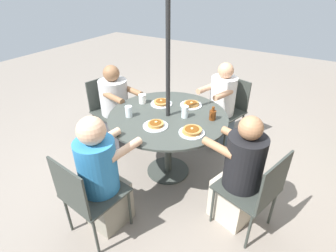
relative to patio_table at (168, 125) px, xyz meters
The scene contains 19 objects.
ground_plane 0.63m from the patio_table, ahead, with size 12.00×12.00×0.00m, color gray.
patio_table is the anchor object (origin of this frame).
umbrella_pole 0.40m from the patio_table, ahead, with size 0.04×0.04×2.06m, color black.
patio_chair_north 1.10m from the patio_table, 101.76° to the right, with size 0.53×0.53×0.85m.
diner_north 0.93m from the patio_table, 101.76° to the right, with size 0.44×0.57×1.08m.
patio_chair_east 1.10m from the patio_table, ahead, with size 0.50×0.50×0.85m.
diner_east 0.92m from the patio_table, ahead, with size 0.55×0.37×1.13m.
patio_chair_south 1.10m from the patio_table, 73.54° to the left, with size 0.56×0.56×0.85m.
diner_south 0.93m from the patio_table, 73.54° to the left, with size 0.44×0.53×1.11m.
patio_chair_west 1.10m from the patio_table, 163.60° to the left, with size 0.56×0.56×0.85m.
diner_west 0.93m from the patio_table, 163.60° to the left, with size 0.53×0.43×1.11m.
pancake_plate_a 0.37m from the patio_table, 163.15° to the left, with size 0.24×0.24×0.04m.
pancake_plate_b 0.43m from the patio_table, 63.63° to the left, with size 0.24×0.24×0.06m.
pancake_plate_c 0.29m from the patio_table, ahead, with size 0.24×0.24×0.05m.
pancake_plate_d 0.31m from the patio_table, 133.48° to the right, with size 0.24×0.24×0.05m.
syrup_bottle 0.49m from the patio_table, 109.63° to the left, with size 0.09×0.07×0.14m.
coffee_cup 0.45m from the patio_table, 104.59° to the right, with size 0.08×0.08×0.10m.
drinking_glass_a 0.44m from the patio_table, 55.64° to the right, with size 0.07×0.07×0.11m, color silver.
drinking_glass_b 0.25m from the patio_table, 108.43° to the left, with size 0.07×0.07×0.13m, color silver.
Camera 1 is at (2.06, 1.25, 2.05)m, focal length 28.00 mm.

